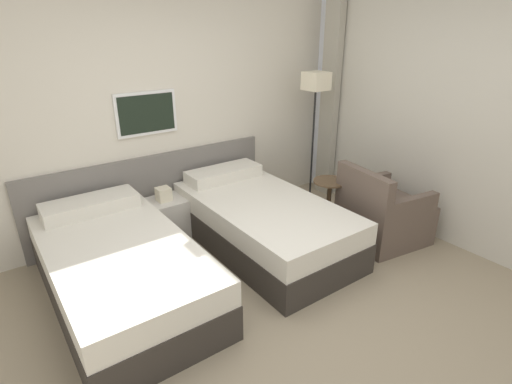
{
  "coord_description": "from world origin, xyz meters",
  "views": [
    {
      "loc": [
        -1.67,
        -1.82,
        2.15
      ],
      "look_at": [
        0.4,
        1.04,
        0.66
      ],
      "focal_mm": 28.0,
      "sensor_mm": 36.0,
      "label": 1
    }
  ],
  "objects_px": {
    "bed_near_door": "(121,269)",
    "armchair": "(382,216)",
    "bed_near_window": "(262,222)",
    "floor_lamp": "(315,94)",
    "nightstand": "(166,218)",
    "side_table": "(329,196)"
  },
  "relations": [
    {
      "from": "bed_near_window",
      "to": "floor_lamp",
      "type": "distance_m",
      "value": 1.69
    },
    {
      "from": "bed_near_window",
      "to": "nightstand",
      "type": "relative_size",
      "value": 3.49
    },
    {
      "from": "bed_near_door",
      "to": "armchair",
      "type": "height_order",
      "value": "armchair"
    },
    {
      "from": "floor_lamp",
      "to": "side_table",
      "type": "bearing_deg",
      "value": -117.3
    },
    {
      "from": "bed_near_window",
      "to": "floor_lamp",
      "type": "bearing_deg",
      "value": 23.95
    },
    {
      "from": "bed_near_window",
      "to": "armchair",
      "type": "height_order",
      "value": "armchair"
    },
    {
      "from": "floor_lamp",
      "to": "armchair",
      "type": "relative_size",
      "value": 1.9
    },
    {
      "from": "nightstand",
      "to": "armchair",
      "type": "height_order",
      "value": "armchair"
    },
    {
      "from": "nightstand",
      "to": "floor_lamp",
      "type": "height_order",
      "value": "floor_lamp"
    },
    {
      "from": "bed_near_window",
      "to": "floor_lamp",
      "type": "relative_size",
      "value": 1.21
    },
    {
      "from": "bed_near_window",
      "to": "nightstand",
      "type": "bearing_deg",
      "value": 134.24
    },
    {
      "from": "bed_near_window",
      "to": "floor_lamp",
      "type": "xyz_separation_m",
      "value": [
        1.15,
        0.51,
        1.13
      ]
    },
    {
      "from": "nightstand",
      "to": "floor_lamp",
      "type": "relative_size",
      "value": 0.35
    },
    {
      "from": "bed_near_door",
      "to": "nightstand",
      "type": "xyz_separation_m",
      "value": [
        0.74,
        0.76,
        -0.04
      ]
    },
    {
      "from": "nightstand",
      "to": "armchair",
      "type": "xyz_separation_m",
      "value": [
        1.84,
        -1.4,
        0.05
      ]
    },
    {
      "from": "nightstand",
      "to": "armchair",
      "type": "distance_m",
      "value": 2.31
    },
    {
      "from": "bed_near_door",
      "to": "armchair",
      "type": "bearing_deg",
      "value": -14.01
    },
    {
      "from": "nightstand",
      "to": "side_table",
      "type": "bearing_deg",
      "value": -29.96
    },
    {
      "from": "bed_near_door",
      "to": "bed_near_window",
      "type": "relative_size",
      "value": 1.0
    },
    {
      "from": "armchair",
      "to": "nightstand",
      "type": "bearing_deg",
      "value": 61.31
    },
    {
      "from": "side_table",
      "to": "armchair",
      "type": "relative_size",
      "value": 0.67
    },
    {
      "from": "bed_near_window",
      "to": "floor_lamp",
      "type": "height_order",
      "value": "floor_lamp"
    }
  ]
}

